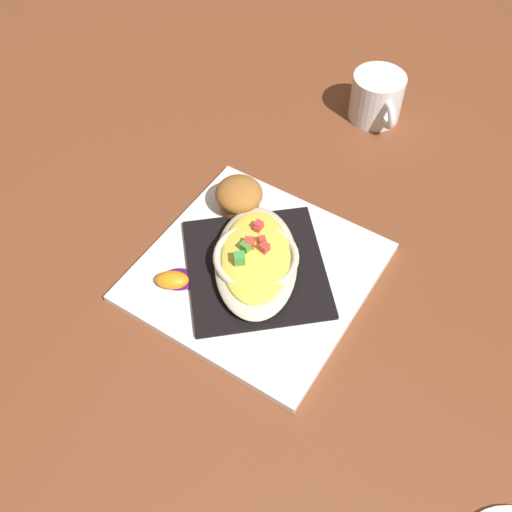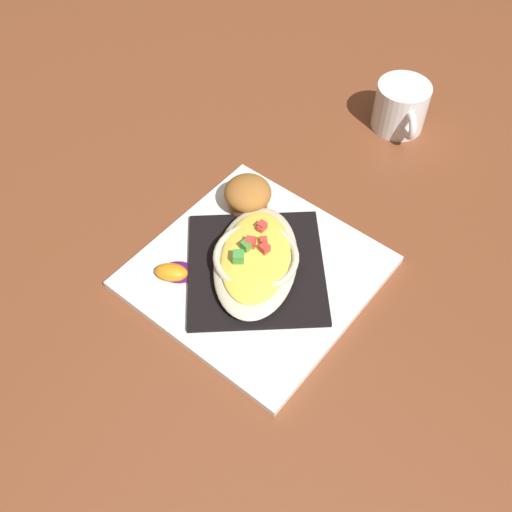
% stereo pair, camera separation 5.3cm
% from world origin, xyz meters
% --- Properties ---
extents(ground_plane, '(2.60, 2.60, 0.00)m').
position_xyz_m(ground_plane, '(0.00, 0.00, 0.00)').
color(ground_plane, brown).
extents(square_plate, '(0.33, 0.33, 0.01)m').
position_xyz_m(square_plate, '(0.00, 0.00, 0.01)').
color(square_plate, white).
rests_on(square_plate, ground_plane).
extents(folded_napkin, '(0.26, 0.26, 0.01)m').
position_xyz_m(folded_napkin, '(0.00, 0.00, 0.02)').
color(folded_napkin, black).
rests_on(folded_napkin, square_plate).
extents(gratin_dish, '(0.22, 0.18, 0.04)m').
position_xyz_m(gratin_dish, '(-0.00, -0.00, 0.04)').
color(gratin_dish, beige).
rests_on(gratin_dish, folded_napkin).
extents(muffin, '(0.07, 0.07, 0.05)m').
position_xyz_m(muffin, '(-0.09, -0.07, 0.04)').
color(muffin, '#A5622F').
rests_on(muffin, square_plate).
extents(orange_garnish, '(0.06, 0.06, 0.02)m').
position_xyz_m(orange_garnish, '(0.07, -0.09, 0.02)').
color(orange_garnish, '#4F1254').
rests_on(orange_garnish, square_plate).
extents(coffee_mug, '(0.10, 0.09, 0.08)m').
position_xyz_m(coffee_mug, '(-0.39, 0.04, 0.04)').
color(coffee_mug, white).
rests_on(coffee_mug, ground_plane).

